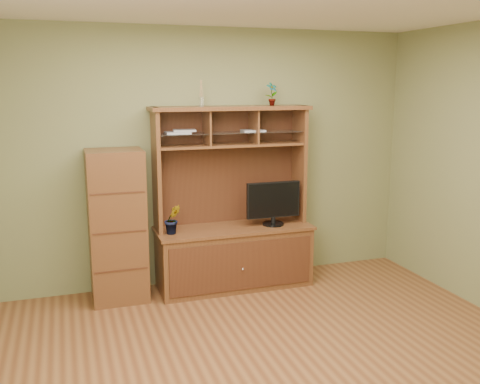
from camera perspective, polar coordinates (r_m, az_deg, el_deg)
name	(u,v)px	position (r m, az deg, el deg)	size (l,w,h in m)	color
room	(284,193)	(3.84, 4.68, -0.12)	(4.54, 4.04, 2.74)	brown
media_hutch	(233,238)	(5.68, -0.73, -4.92)	(1.66, 0.61, 1.90)	#472A14
monitor	(273,202)	(5.65, 3.59, -1.12)	(0.58, 0.23, 0.46)	black
orchid_plant	(173,219)	(5.37, -7.20, -2.90)	(0.16, 0.13, 0.30)	#35561D
top_plant	(272,94)	(5.67, 3.41, 10.41)	(0.13, 0.09, 0.24)	#326D26
reed_diffuser	(201,96)	(5.44, -4.15, 10.17)	(0.05, 0.05, 0.26)	silver
magazines	(205,131)	(5.47, -3.77, 6.47)	(1.05, 0.20, 0.04)	#AAAAAF
side_cabinet	(117,226)	(5.40, -12.98, -3.55)	(0.54, 0.49, 1.50)	#472A14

